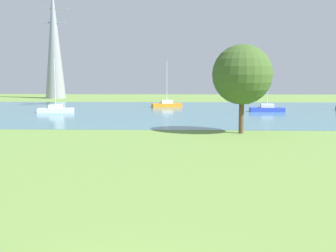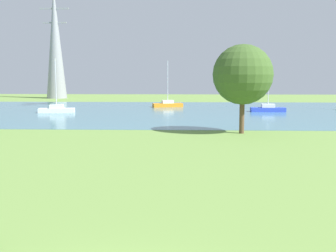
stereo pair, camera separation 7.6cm
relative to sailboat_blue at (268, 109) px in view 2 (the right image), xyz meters
name	(u,v)px [view 2 (the right image)]	position (x,y,z in m)	size (l,w,h in m)	color
ground_plane	(161,144)	(-13.48, -27.91, -0.44)	(160.00, 160.00, 0.00)	olive
water_surface	(172,111)	(-13.48, 0.09, -0.43)	(140.00, 40.00, 0.02)	teal
sailboat_blue	(268,109)	(0.00, 0.00, 0.00)	(4.81, 1.53, 5.11)	blue
sailboat_white	(57,109)	(-29.31, -2.47, 0.02)	(4.97, 2.19, 7.39)	white
sailboat_orange	(168,104)	(-14.44, 8.03, 0.03)	(5.03, 2.79, 7.41)	orange
tree_west_near	(243,75)	(-6.64, -21.77, 4.75)	(5.30, 5.30, 7.86)	brown
electricity_pylon	(55,43)	(-40.10, 32.60, 11.73)	(6.40, 4.40, 24.33)	gray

